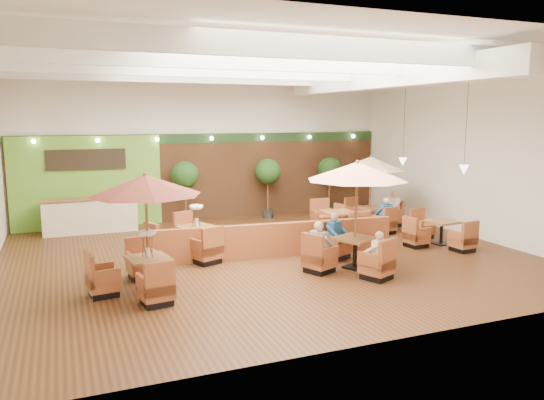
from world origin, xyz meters
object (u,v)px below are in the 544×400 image
table_2 (371,179)px  table_1 (354,192)px  service_counter (90,215)px  table_0 (143,207)px  topiary_2 (330,172)px  diner_4 (392,205)px  table_4 (434,234)px  table_5 (338,225)px  diner_1 (336,231)px  booth_divider (278,240)px  diner_0 (377,249)px  topiary_0 (185,177)px  topiary_1 (268,174)px  diner_3 (385,212)px  diner_2 (320,242)px  table_3 (187,239)px

table_2 → table_1: bearing=-136.8°
service_counter → table_0: table_0 is taller
topiary_2 → diner_4: size_ratio=2.80×
table_4 → table_5: size_ratio=0.88×
diner_1 → topiary_2: bearing=-141.3°
table_1 → diner_4: (4.00, 4.07, -1.23)m
booth_divider → diner_0: size_ratio=9.47×
table_0 → table_1: 5.19m
booth_divider → table_4: booth_divider is taller
table_4 → topiary_2: 6.10m
booth_divider → diner_0: bearing=-58.4°
service_counter → booth_divider: (4.64, -5.17, -0.11)m
diner_1 → topiary_0: bearing=-90.6°
topiary_1 → diner_4: topiary_1 is taller
table_0 → table_4: table_0 is taller
table_4 → booth_divider: bearing=167.8°
topiary_1 → diner_3: size_ratio=3.01×
table_2 → diner_0: (-3.00, -5.08, -1.01)m
table_2 → diner_4: (0.93, 0.00, -0.98)m
booth_divider → diner_1: bearing=-24.2°
booth_divider → diner_3: 4.60m
service_counter → diner_3: diner_3 is taller
topiary_2 → diner_4: (0.84, -3.11, -0.92)m
table_4 → topiary_2: bearing=88.4°
table_0 → diner_4: size_ratio=3.32×
table_1 → diner_2: bearing=155.8°
service_counter → diner_0: bearing=-53.0°
booth_divider → table_2: (4.40, 2.26, 1.27)m
table_2 → diner_4: bearing=-9.7°
diner_0 → diner_3: bearing=32.0°
booth_divider → table_3: 2.53m
diner_4 → table_1: bearing=121.8°
table_1 → table_5: size_ratio=1.02×
table_3 → diner_1: size_ratio=3.66×
table_1 → table_3: table_1 is taller
topiary_0 → topiary_1: 3.19m
topiary_0 → topiary_2: topiary_0 is taller
table_1 → topiary_0: (-2.69, 7.18, -0.29)m
topiary_2 → diner_2: 8.32m
diner_1 → diner_4: size_ratio=0.99×
booth_divider → topiary_2: bearing=55.5°
table_3 → topiary_2: 8.13m
table_0 → diner_2: 4.39m
table_3 → diner_3: bearing=-19.1°
table_4 → diner_2: size_ratio=2.97×
diner_3 → table_1: bearing=-135.6°
table_0 → table_3: table_0 is taller
diner_0 → diner_4: bearing=30.2°
table_5 → topiary_1: topiary_1 is taller
topiary_2 → table_3: bearing=-147.5°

